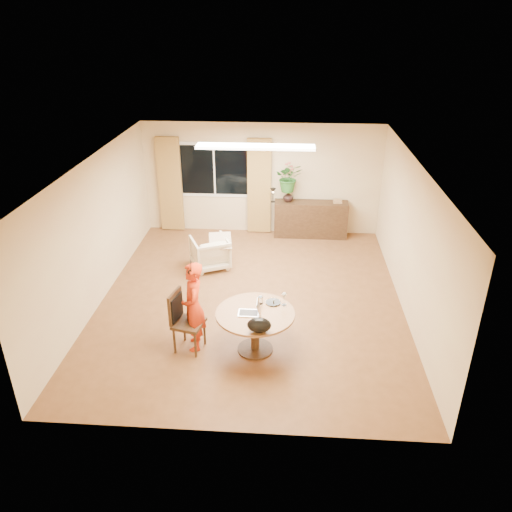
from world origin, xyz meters
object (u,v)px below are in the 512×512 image
(armchair, at_px, (210,252))
(sideboard, at_px, (311,219))
(dining_table, at_px, (255,321))
(child, at_px, (194,307))
(dining_chair, at_px, (189,322))

(armchair, relative_size, sideboard, 0.43)
(dining_table, bearing_deg, sideboard, 77.71)
(child, bearing_deg, dining_table, 75.86)
(dining_table, xyz_separation_m, child, (-0.95, 0.04, 0.19))
(child, distance_m, sideboard, 4.90)
(dining_chair, bearing_deg, sideboard, 80.07)
(dining_table, distance_m, dining_chair, 1.03)
(dining_chair, xyz_separation_m, child, (0.08, 0.07, 0.24))
(dining_table, distance_m, child, 0.97)
(dining_chair, bearing_deg, armchair, 105.99)
(sideboard, bearing_deg, dining_chair, -113.84)
(armchair, bearing_deg, dining_table, 87.69)
(dining_table, xyz_separation_m, armchair, (-1.13, 2.77, -0.21))
(dining_table, height_order, armchair, dining_table)
(dining_chair, distance_m, child, 0.26)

